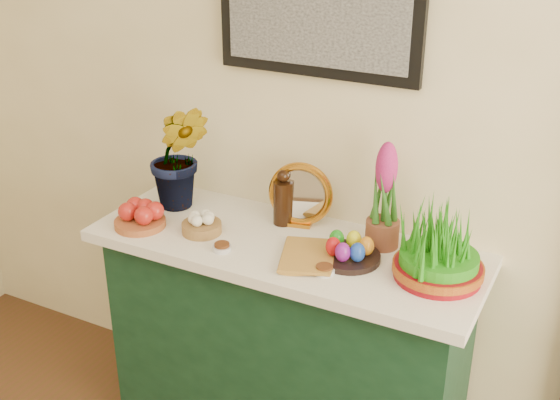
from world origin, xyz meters
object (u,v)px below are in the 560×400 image
at_px(hyacinth_green, 178,139).
at_px(book, 282,254).
at_px(wheatgrass_sabzeh, 440,249).
at_px(mirror, 300,195).
at_px(sideboard, 286,349).

bearing_deg(hyacinth_green, book, -41.68).
bearing_deg(wheatgrass_sabzeh, mirror, 165.55).
bearing_deg(sideboard, hyacinth_green, 171.76).
height_order(mirror, wheatgrass_sabzeh, mirror).
xyz_separation_m(hyacinth_green, mirror, (0.47, 0.07, -0.16)).
relative_size(sideboard, hyacinth_green, 2.35).
bearing_deg(wheatgrass_sabzeh, hyacinth_green, 176.08).
xyz_separation_m(sideboard, wheatgrass_sabzeh, (0.54, 0.00, 0.57)).
bearing_deg(sideboard, book, -71.12).
bearing_deg(hyacinth_green, wheatgrass_sabzeh, -26.32).
xyz_separation_m(sideboard, book, (0.04, -0.11, 0.48)).
distance_m(hyacinth_green, book, 0.62).
relative_size(sideboard, wheatgrass_sabzeh, 4.48).
relative_size(sideboard, book, 5.55).
xyz_separation_m(mirror, wheatgrass_sabzeh, (0.56, -0.14, -0.01)).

